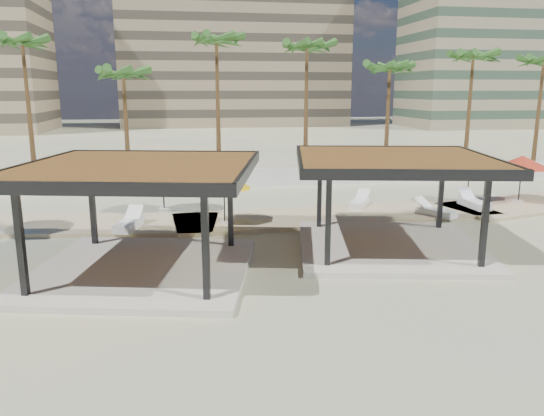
{
  "coord_description": "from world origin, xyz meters",
  "views": [
    {
      "loc": [
        -5.53,
        -17.58,
        6.18
      ],
      "look_at": [
        -1.93,
        3.45,
        1.4
      ],
      "focal_mm": 35.0,
      "sensor_mm": 36.0,
      "label": 1
    }
  ],
  "objects_px": {
    "lounger_c": "(435,212)",
    "lounger_d": "(474,203)",
    "lounger_b": "(360,203)",
    "umbrella_c": "(522,162)",
    "lounger_a": "(129,224)",
    "pavilion_central": "(392,194)",
    "pavilion_west": "(139,208)"
  },
  "relations": [
    {
      "from": "pavilion_central",
      "to": "umbrella_c",
      "type": "xyz_separation_m",
      "value": [
        10.01,
        6.49,
        0.16
      ]
    },
    {
      "from": "lounger_b",
      "to": "lounger_c",
      "type": "xyz_separation_m",
      "value": [
        2.94,
        -2.64,
        -0.0
      ]
    },
    {
      "from": "lounger_a",
      "to": "lounger_d",
      "type": "xyz_separation_m",
      "value": [
        17.37,
        1.44,
        0.0
      ]
    },
    {
      "from": "lounger_d",
      "to": "umbrella_c",
      "type": "bearing_deg",
      "value": -78.7
    },
    {
      "from": "pavilion_west",
      "to": "lounger_b",
      "type": "xyz_separation_m",
      "value": [
        10.6,
        8.2,
        -1.9
      ]
    },
    {
      "from": "pavilion_west",
      "to": "lounger_d",
      "type": "bearing_deg",
      "value": 35.92
    },
    {
      "from": "pavilion_central",
      "to": "lounger_c",
      "type": "distance_m",
      "value": 6.25
    },
    {
      "from": "pavilion_west",
      "to": "lounger_c",
      "type": "bearing_deg",
      "value": 35.11
    },
    {
      "from": "umbrella_c",
      "to": "lounger_b",
      "type": "bearing_deg",
      "value": 176.75
    },
    {
      "from": "lounger_c",
      "to": "lounger_d",
      "type": "height_order",
      "value": "lounger_d"
    },
    {
      "from": "umbrella_c",
      "to": "lounger_a",
      "type": "relative_size",
      "value": 1.6
    },
    {
      "from": "pavilion_central",
      "to": "lounger_a",
      "type": "xyz_separation_m",
      "value": [
        -10.4,
        4.35,
        -1.84
      ]
    },
    {
      "from": "pavilion_west",
      "to": "lounger_b",
      "type": "relative_size",
      "value": 4.27
    },
    {
      "from": "lounger_d",
      "to": "lounger_b",
      "type": "bearing_deg",
      "value": 76.96
    },
    {
      "from": "pavilion_west",
      "to": "lounger_a",
      "type": "xyz_separation_m",
      "value": [
        -0.94,
        5.57,
        -1.89
      ]
    },
    {
      "from": "pavilion_central",
      "to": "pavilion_west",
      "type": "height_order",
      "value": "pavilion_west"
    },
    {
      "from": "pavilion_central",
      "to": "lounger_a",
      "type": "relative_size",
      "value": 3.72
    },
    {
      "from": "pavilion_central",
      "to": "lounger_d",
      "type": "height_order",
      "value": "pavilion_central"
    },
    {
      "from": "pavilion_west",
      "to": "lounger_c",
      "type": "distance_m",
      "value": 14.77
    },
    {
      "from": "pavilion_central",
      "to": "lounger_d",
      "type": "relative_size",
      "value": 3.8
    },
    {
      "from": "pavilion_west",
      "to": "lounger_b",
      "type": "distance_m",
      "value": 13.54
    },
    {
      "from": "lounger_c",
      "to": "lounger_a",
      "type": "bearing_deg",
      "value": 59.43
    },
    {
      "from": "pavilion_central",
      "to": "umbrella_c",
      "type": "relative_size",
      "value": 2.32
    },
    {
      "from": "lounger_c",
      "to": "umbrella_c",
      "type": "bearing_deg",
      "value": -100.66
    },
    {
      "from": "lounger_b",
      "to": "pavilion_west",
      "type": "bearing_deg",
      "value": 160.91
    },
    {
      "from": "umbrella_c",
      "to": "lounger_c",
      "type": "distance_m",
      "value": 6.61
    },
    {
      "from": "lounger_b",
      "to": "lounger_d",
      "type": "xyz_separation_m",
      "value": [
        5.82,
        -1.19,
        0.02
      ]
    },
    {
      "from": "pavilion_central",
      "to": "lounger_a",
      "type": "distance_m",
      "value": 11.42
    },
    {
      "from": "lounger_b",
      "to": "lounger_c",
      "type": "distance_m",
      "value": 3.96
    },
    {
      "from": "lounger_b",
      "to": "pavilion_central",
      "type": "bearing_deg",
      "value": -156.12
    },
    {
      "from": "lounger_b",
      "to": "lounger_d",
      "type": "relative_size",
      "value": 0.93
    },
    {
      "from": "lounger_a",
      "to": "lounger_b",
      "type": "xyz_separation_m",
      "value": [
        11.54,
        2.64,
        -0.01
      ]
    }
  ]
}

